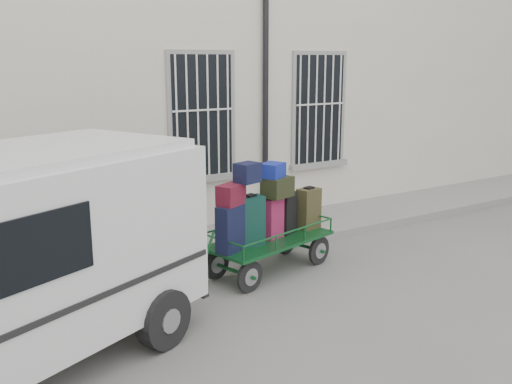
{
  "coord_description": "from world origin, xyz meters",
  "views": [
    {
      "loc": [
        -5.08,
        -6.44,
        3.26
      ],
      "look_at": [
        -0.46,
        1.0,
        1.22
      ],
      "focal_mm": 40.0,
      "sensor_mm": 36.0,
      "label": 1
    }
  ],
  "objects": [
    {
      "name": "building",
      "position": [
        0.0,
        5.5,
        3.0
      ],
      "size": [
        24.0,
        5.15,
        6.0
      ],
      "color": "beige",
      "rests_on": "ground"
    },
    {
      "name": "ground",
      "position": [
        0.0,
        0.0,
        0.0
      ],
      "size": [
        80.0,
        80.0,
        0.0
      ],
      "primitive_type": "plane",
      "color": "slate",
      "rests_on": "ground"
    },
    {
      "name": "sidewalk",
      "position": [
        0.0,
        2.2,
        0.07
      ],
      "size": [
        24.0,
        1.7,
        0.15
      ],
      "primitive_type": "cube",
      "color": "gray",
      "rests_on": "ground"
    },
    {
      "name": "luggage_cart",
      "position": [
        -0.5,
        0.62,
        0.86
      ],
      "size": [
        2.48,
        1.41,
        1.81
      ],
      "rotation": [
        0.0,
        0.0,
        0.24
      ],
      "color": "black",
      "rests_on": "ground"
    }
  ]
}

